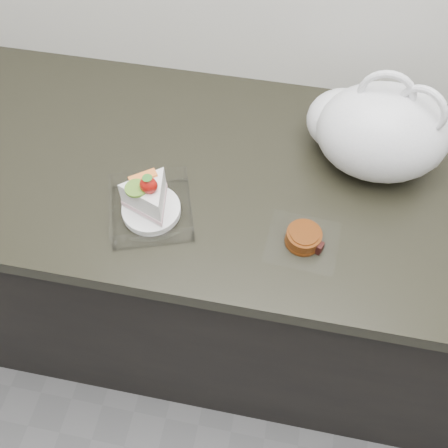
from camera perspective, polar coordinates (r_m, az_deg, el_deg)
name	(u,v)px	position (r m, az deg, el deg)	size (l,w,h in m)	color
counter	(255,273)	(1.48, 3.56, -5.59)	(2.04, 0.64, 0.90)	black
cake_tray	(150,204)	(1.02, -8.44, 2.31)	(0.21, 0.21, 0.13)	white
mooncake_wrap	(304,239)	(1.00, 9.12, -1.65)	(0.15, 0.14, 0.03)	white
plastic_bag	(375,130)	(1.10, 16.84, 10.28)	(0.34, 0.29, 0.25)	white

